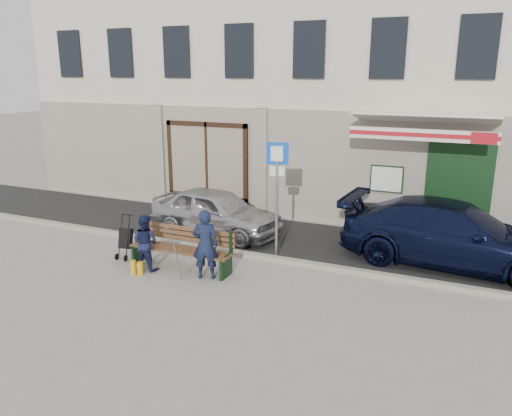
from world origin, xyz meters
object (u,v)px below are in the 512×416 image
Objects in this scene: car_navy at (453,234)px; parking_sign at (277,181)px; woman at (145,242)px; man at (205,244)px; car_silver at (216,211)px; bench at (179,249)px; stroller at (125,239)px.

parking_sign is at bearing 110.64° from car_navy.
woman is at bearing -151.17° from parking_sign.
man is at bearing -126.82° from parking_sign.
car_silver is at bearing 95.83° from car_navy.
bench is at bearing -151.80° from woman.
man is at bearing 125.70° from car_navy.
car_silver is 1.53× the size of bench.
woman reaches higher than car_silver.
bench is (-1.70, -1.55, -1.37)m from parking_sign.
bench is 1.59× the size of man.
man is at bearing -149.36° from car_silver.
parking_sign is (2.12, -0.95, 1.20)m from car_silver.
bench is at bearing 120.00° from car_navy.
woman is (-0.65, -0.33, 0.17)m from bench.
car_navy is 2.07× the size of bench.
parking_sign is at bearing -137.22° from man.
man reaches higher than stroller.
car_silver is at bearing -93.53° from woman.
car_silver is 2.98m from man.
car_navy is at bearing 6.83° from parking_sign.
parking_sign is 3.79m from stroller.
stroller is (-7.01, -2.63, -0.27)m from car_navy.
woman is at bearing -153.00° from bench.
parking_sign is 1.80× the size of man.
car_navy is (5.93, 0.19, 0.10)m from car_silver.
parking_sign is 2.17× the size of woman.
car_silver is 2.84m from woman.
car_navy reaches higher than car_silver.
car_navy is 6.86m from woman.
car_silver is 2.54m from bench.
parking_sign reaches higher than bench.
car_silver reaches higher than bench.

